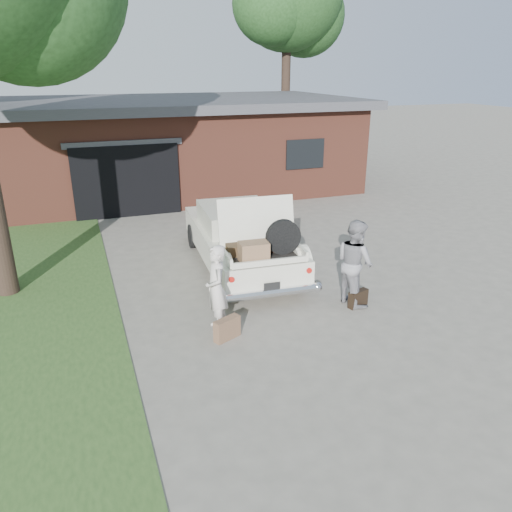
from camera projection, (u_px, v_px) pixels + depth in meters
name	position (u px, v px, depth m)	size (l,w,h in m)	color
ground	(267.00, 323.00, 9.14)	(90.00, 90.00, 0.00)	gray
house	(181.00, 143.00, 18.92)	(12.80, 7.80, 3.30)	brown
tree_right	(289.00, 1.00, 23.24)	(5.93, 5.15, 10.15)	#38281E
sedan	(240.00, 238.00, 11.44)	(2.17, 4.92, 1.98)	beige
woman_left	(216.00, 289.00, 8.67)	(0.57, 0.38, 1.57)	beige
woman_right	(355.00, 262.00, 9.65)	(0.83, 0.65, 1.71)	gray
suitcase_left	(227.00, 329.00, 8.55)	(0.50, 0.16, 0.38)	brown
suitcase_right	(358.00, 299.00, 9.72)	(0.43, 0.14, 0.33)	black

